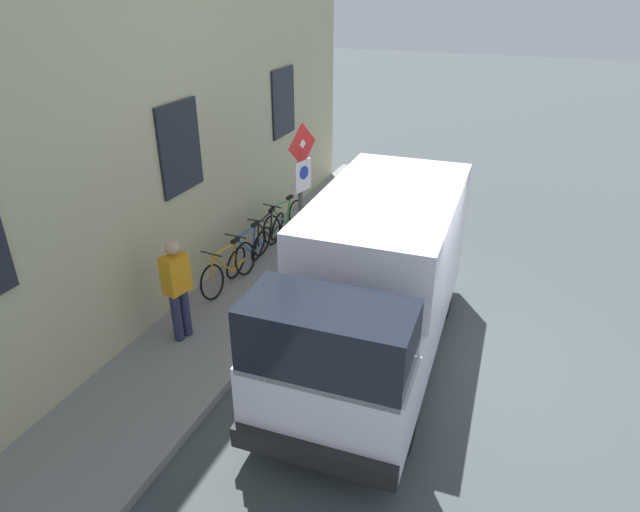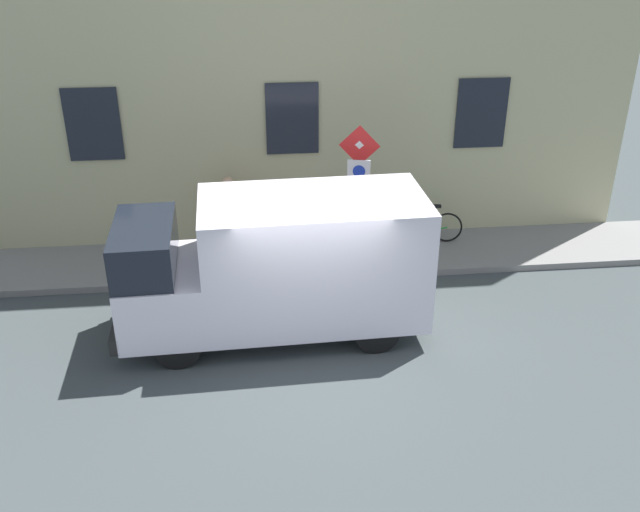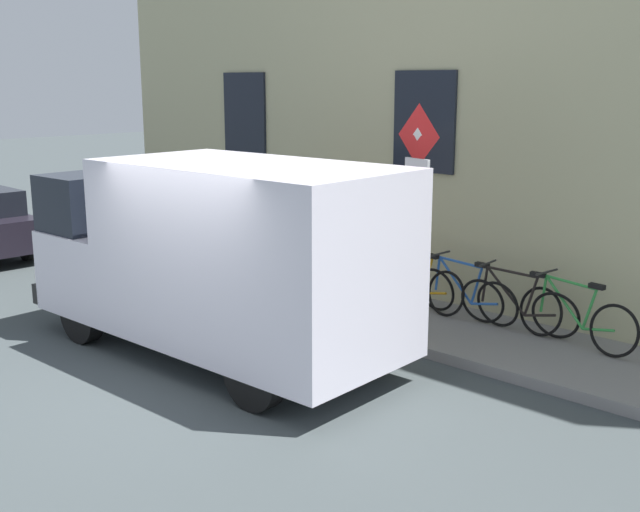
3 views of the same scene
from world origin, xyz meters
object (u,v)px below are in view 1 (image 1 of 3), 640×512
(pedestrian, at_px, (177,287))
(bicycle_orange, at_px, (229,268))
(bicycle_blue, at_px, (250,250))
(bicycle_black, at_px, (268,234))
(delivery_van, at_px, (376,280))
(bicycle_green, at_px, (284,220))
(sign_post_stacked, at_px, (302,182))

(pedestrian, bearing_deg, bicycle_orange, 107.08)
(bicycle_blue, distance_m, pedestrian, 2.63)
(bicycle_black, bearing_deg, delivery_van, 46.82)
(bicycle_green, xyz_separation_m, bicycle_orange, (-0.00, 2.46, 0.00))
(sign_post_stacked, relative_size, delivery_van, 0.54)
(sign_post_stacked, xyz_separation_m, bicycle_black, (1.17, -0.84, -1.59))
(sign_post_stacked, distance_m, bicycle_black, 2.14)
(bicycle_green, xyz_separation_m, bicycle_black, (-0.00, 0.82, 0.00))
(sign_post_stacked, relative_size, bicycle_blue, 1.69)
(delivery_van, xyz_separation_m, bicycle_blue, (3.08, -1.68, -0.82))
(bicycle_black, bearing_deg, bicycle_orange, -4.12)
(bicycle_black, bearing_deg, bicycle_blue, -4.13)
(bicycle_green, height_order, bicycle_black, same)
(delivery_van, height_order, bicycle_green, delivery_van)
(bicycle_black, xyz_separation_m, pedestrian, (-0.14, 3.39, 0.56))
(sign_post_stacked, height_order, bicycle_blue, sign_post_stacked)
(sign_post_stacked, xyz_separation_m, bicycle_green, (1.17, -1.66, -1.59))
(delivery_van, xyz_separation_m, pedestrian, (2.94, 0.88, -0.26))
(bicycle_green, bearing_deg, bicycle_blue, 7.17)
(bicycle_green, distance_m, bicycle_black, 0.82)
(bicycle_green, bearing_deg, sign_post_stacked, 42.38)
(bicycle_green, bearing_deg, bicycle_orange, 7.16)
(bicycle_green, height_order, bicycle_orange, same)
(bicycle_orange, bearing_deg, delivery_van, 79.75)
(bicycle_green, height_order, bicycle_blue, same)
(delivery_van, relative_size, bicycle_black, 3.14)
(bicycle_black, relative_size, pedestrian, 1.00)
(sign_post_stacked, height_order, bicycle_orange, sign_post_stacked)
(sign_post_stacked, bearing_deg, bicycle_orange, 34.40)
(sign_post_stacked, bearing_deg, bicycle_black, -35.63)
(delivery_van, relative_size, bicycle_orange, 3.14)
(delivery_van, bearing_deg, sign_post_stacked, -132.93)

